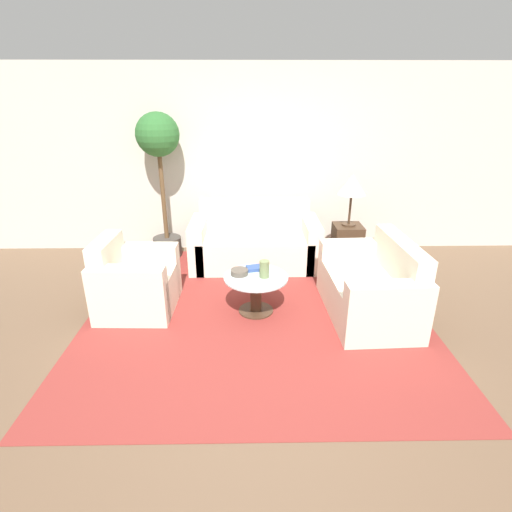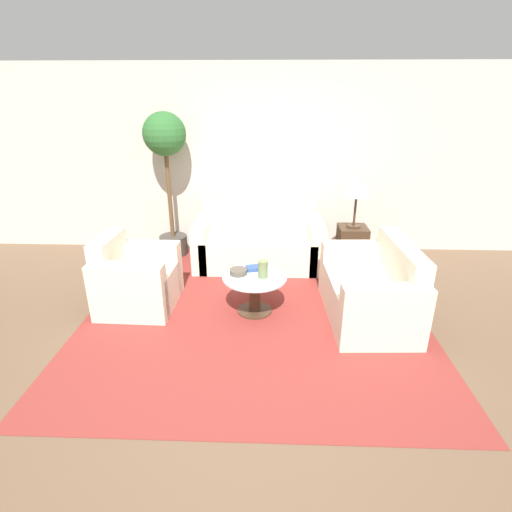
{
  "view_description": "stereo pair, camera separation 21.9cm",
  "coord_description": "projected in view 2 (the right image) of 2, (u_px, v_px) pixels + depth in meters",
  "views": [
    {
      "loc": [
        -0.06,
        -3.05,
        2.23
      ],
      "look_at": [
        0.0,
        0.99,
        0.55
      ],
      "focal_mm": 28.0,
      "sensor_mm": 36.0,
      "label": 1
    },
    {
      "loc": [
        0.15,
        -3.05,
        2.23
      ],
      "look_at": [
        0.0,
        0.99,
        0.55
      ],
      "focal_mm": 28.0,
      "sensor_mm": 36.0,
      "label": 2
    }
  ],
  "objects": [
    {
      "name": "sofa_main",
      "position": [
        259.0,
        243.0,
        5.49
      ],
      "size": [
        1.72,
        0.84,
        0.84
      ],
      "color": "beige",
      "rests_on": "ground_plane"
    },
    {
      "name": "wall_back",
      "position": [
        260.0,
        161.0,
        5.69
      ],
      "size": [
        10.0,
        0.06,
        2.6
      ],
      "color": "beige",
      "rests_on": "ground_plane"
    },
    {
      "name": "bowl",
      "position": [
        238.0,
        272.0,
        4.25
      ],
      "size": [
        0.19,
        0.19,
        0.06
      ],
      "color": "brown",
      "rests_on": "coffee_table"
    },
    {
      "name": "vase",
      "position": [
        263.0,
        269.0,
        4.15
      ],
      "size": [
        0.1,
        0.1,
        0.18
      ],
      "color": "#6B7A4C",
      "rests_on": "coffee_table"
    },
    {
      "name": "coffee_table",
      "position": [
        255.0,
        289.0,
        4.26
      ],
      "size": [
        0.68,
        0.68,
        0.42
      ],
      "color": "#422D1E",
      "rests_on": "ground_plane"
    },
    {
      "name": "armchair",
      "position": [
        134.0,
        281.0,
        4.39
      ],
      "size": [
        0.8,
        0.86,
        0.81
      ],
      "rotation": [
        0.0,
        0.0,
        1.54
      ],
      "color": "beige",
      "rests_on": "ground_plane"
    },
    {
      "name": "table_lamp",
      "position": [
        357.0,
        187.0,
        4.98
      ],
      "size": [
        0.36,
        0.36,
        0.67
      ],
      "color": "#422D1E",
      "rests_on": "side_table"
    },
    {
      "name": "side_table",
      "position": [
        351.0,
        248.0,
        5.29
      ],
      "size": [
        0.37,
        0.37,
        0.59
      ],
      "color": "#422D1E",
      "rests_on": "ground_plane"
    },
    {
      "name": "ground_plane",
      "position": [
        252.0,
        352.0,
        3.67
      ],
      "size": [
        14.0,
        14.0,
        0.0
      ],
      "primitive_type": "plane",
      "color": "brown"
    },
    {
      "name": "loveseat",
      "position": [
        374.0,
        292.0,
        4.16
      ],
      "size": [
        0.85,
        1.34,
        0.83
      ],
      "rotation": [
        0.0,
        0.0,
        -1.53
      ],
      "color": "beige",
      "rests_on": "ground_plane"
    },
    {
      "name": "rug",
      "position": [
        255.0,
        311.0,
        4.36
      ],
      "size": [
        3.57,
        3.54,
        0.01
      ],
      "color": "maroon",
      "rests_on": "ground_plane"
    },
    {
      "name": "book_stack",
      "position": [
        255.0,
        268.0,
        4.36
      ],
      "size": [
        0.22,
        0.17,
        0.04
      ],
      "rotation": [
        0.0,
        0.0,
        0.25
      ],
      "color": "#334C8C",
      "rests_on": "coffee_table"
    },
    {
      "name": "potted_plant",
      "position": [
        166.0,
        158.0,
        5.37
      ],
      "size": [
        0.57,
        0.57,
        1.99
      ],
      "color": "#3D3833",
      "rests_on": "ground_plane"
    }
  ]
}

